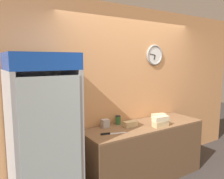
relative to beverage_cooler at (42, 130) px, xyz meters
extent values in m
cube|color=tan|center=(1.55, 0.35, 0.29)|extent=(5.20, 0.06, 2.70)
torus|color=gray|center=(2.02, 0.30, 0.89)|extent=(0.35, 0.04, 0.35)
cylinder|color=white|center=(2.02, 0.30, 0.89)|extent=(0.29, 0.01, 0.29)
cube|color=black|center=(2.01, 0.29, 0.85)|extent=(0.03, 0.01, 0.08)
cube|color=black|center=(1.96, 0.29, 0.90)|extent=(0.12, 0.01, 0.03)
cube|color=brown|center=(1.55, -0.02, -0.63)|extent=(1.97, 0.63, 0.85)
cube|color=brown|center=(1.55, -0.02, -0.20)|extent=(1.97, 0.63, 0.02)
cube|color=#B2B7BC|center=(0.00, 0.28, -0.18)|extent=(0.71, 0.04, 1.77)
cube|color=#B2B7BC|center=(-0.33, -0.04, -0.18)|extent=(0.05, 0.68, 1.77)
cube|color=#B2B7BC|center=(0.33, -0.04, -0.18)|extent=(0.05, 0.68, 1.77)
cube|color=white|center=(0.00, 0.25, -0.18)|extent=(0.61, 0.02, 1.67)
cube|color=silver|center=(0.00, -0.39, -0.18)|extent=(0.61, 0.01, 1.67)
cube|color=blue|center=(0.00, -0.08, 0.80)|extent=(0.71, 0.61, 0.18)
cube|color=silver|center=(0.00, -0.06, -0.56)|extent=(0.59, 0.56, 0.01)
cube|color=silver|center=(0.00, -0.06, -0.17)|extent=(0.59, 0.56, 0.01)
cube|color=silver|center=(0.00, -0.06, 0.23)|extent=(0.59, 0.56, 0.01)
cylinder|color=#2D6B38|center=(0.01, -0.31, -0.09)|extent=(0.06, 0.06, 0.14)
cylinder|color=#2D6B38|center=(0.01, -0.31, 0.01)|extent=(0.02, 0.02, 0.06)
cylinder|color=orange|center=(-0.10, -0.30, -0.40)|extent=(0.03, 0.03, 0.06)
cylinder|color=#5B2D19|center=(0.10, -0.30, -0.49)|extent=(0.07, 0.07, 0.14)
cylinder|color=#5B2D19|center=(0.10, -0.30, -0.38)|extent=(0.03, 0.03, 0.06)
cylinder|color=orange|center=(0.23, -0.30, -0.08)|extent=(0.07, 0.07, 0.15)
cylinder|color=orange|center=(0.23, -0.30, 0.03)|extent=(0.03, 0.03, 0.07)
cylinder|color=#B2231E|center=(0.20, -0.30, 0.29)|extent=(0.08, 0.08, 0.12)
cylinder|color=#B2231E|center=(0.20, -0.30, 0.38)|extent=(0.03, 0.03, 0.05)
cube|color=tan|center=(1.69, -0.21, -0.14)|extent=(0.25, 0.12, 0.08)
cube|color=beige|center=(1.69, -0.21, -0.06)|extent=(0.26, 0.14, 0.08)
cube|color=tan|center=(1.31, 0.03, -0.14)|extent=(0.22, 0.12, 0.08)
cube|color=beige|center=(1.99, 0.13, -0.14)|extent=(0.26, 0.17, 0.08)
cube|color=silver|center=(0.98, -0.12, -0.18)|extent=(0.23, 0.10, 0.00)
cube|color=black|center=(0.81, -0.07, -0.17)|extent=(0.13, 0.06, 0.02)
cylinder|color=#336B38|center=(1.22, 0.23, -0.12)|extent=(0.08, 0.08, 0.12)
cylinder|color=#262628|center=(1.22, 0.23, -0.05)|extent=(0.07, 0.07, 0.01)
cube|color=#B7B2AD|center=(0.97, 0.20, -0.12)|extent=(0.11, 0.09, 0.12)
camera|label=1|loc=(-0.63, -2.48, 0.81)|focal=35.00mm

